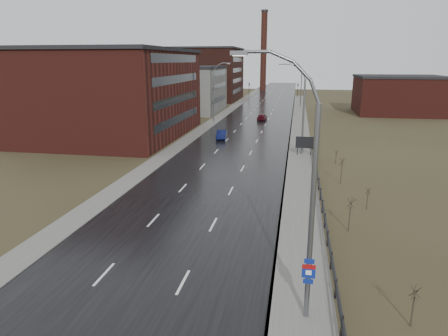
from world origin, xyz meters
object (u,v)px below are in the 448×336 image
at_px(billboard, 304,143).
at_px(car_far, 262,117).
at_px(car_near, 222,135).
at_px(streetlight_main, 305,196).

height_order(billboard, car_far, billboard).
height_order(billboard, car_near, billboard).
bearing_deg(car_far, streetlight_main, 101.45).
distance_m(billboard, car_near, 15.32).
bearing_deg(streetlight_main, car_far, 96.56).
relative_size(streetlight_main, car_far, 3.05).
height_order(streetlight_main, billboard, streetlight_main).
relative_size(billboard, car_near, 0.60).
distance_m(billboard, car_far, 31.23).
xyz_separation_m(billboard, car_near, (-12.27, 9.12, -1.02)).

